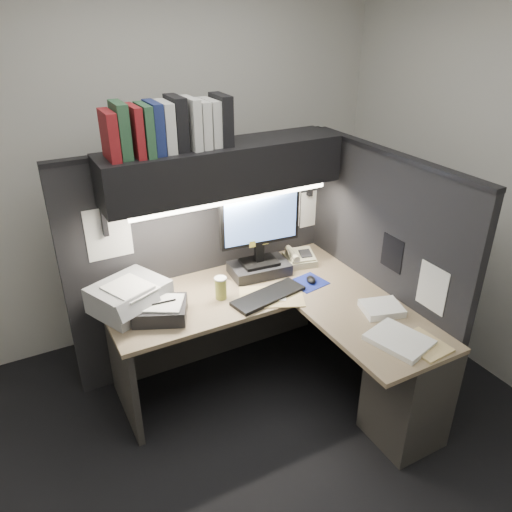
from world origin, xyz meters
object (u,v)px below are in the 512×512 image
at_px(desk, 322,356).
at_px(overhead_shelf, 223,168).
at_px(printer, 129,296).
at_px(keyboard, 268,296).
at_px(telephone, 300,258).
at_px(coffee_cup, 221,289).
at_px(monitor, 260,243).
at_px(notebook_stack, 160,310).

bearing_deg(desk, overhead_shelf, 111.79).
xyz_separation_m(overhead_shelf, printer, (-0.70, -0.09, -0.69)).
bearing_deg(overhead_shelf, keyboard, -73.83).
relative_size(desk, telephone, 8.20).
bearing_deg(telephone, desk, -97.39).
distance_m(keyboard, telephone, 0.53).
bearing_deg(keyboard, desk, -73.68).
xyz_separation_m(overhead_shelf, coffee_cup, (-0.16, -0.25, -0.70)).
xyz_separation_m(desk, printer, (-1.00, 0.66, 0.37)).
relative_size(desk, monitor, 2.82).
relative_size(keyboard, coffee_cup, 3.66).
bearing_deg(overhead_shelf, desk, -68.21).
height_order(monitor, telephone, monitor).
relative_size(monitor, notebook_stack, 1.95).
bearing_deg(printer, monitor, -23.27).
relative_size(keyboard, notebook_stack, 1.62).
height_order(coffee_cup, notebook_stack, coffee_cup).
bearing_deg(coffee_cup, overhead_shelf, 57.78).
relative_size(monitor, coffee_cup, 4.39).
xyz_separation_m(desk, monitor, (-0.09, 0.67, 0.53)).
relative_size(telephone, coffee_cup, 1.51).
distance_m(monitor, printer, 0.93).
height_order(overhead_shelf, monitor, overhead_shelf).
height_order(desk, coffee_cup, coffee_cup).
relative_size(printer, notebook_stack, 1.34).
height_order(monitor, notebook_stack, monitor).
xyz_separation_m(desk, telephone, (0.25, 0.67, 0.33)).
xyz_separation_m(overhead_shelf, monitor, (0.21, -0.08, -0.53)).
bearing_deg(notebook_stack, printer, 125.61).
distance_m(overhead_shelf, notebook_stack, 0.96).
bearing_deg(coffee_cup, keyboard, -27.68).
distance_m(overhead_shelf, monitor, 0.58).
height_order(keyboard, printer, printer).
bearing_deg(overhead_shelf, notebook_stack, -154.20).
height_order(desk, telephone, telephone).
distance_m(keyboard, printer, 0.87).
xyz_separation_m(coffee_cup, printer, (-0.54, 0.16, 0.01)).
xyz_separation_m(telephone, coffee_cup, (-0.70, -0.17, 0.03)).
bearing_deg(coffee_cup, monitor, 24.05).
distance_m(desk, overhead_shelf, 1.33).
height_order(desk, overhead_shelf, overhead_shelf).
xyz_separation_m(overhead_shelf, telephone, (0.55, -0.08, -0.73)).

